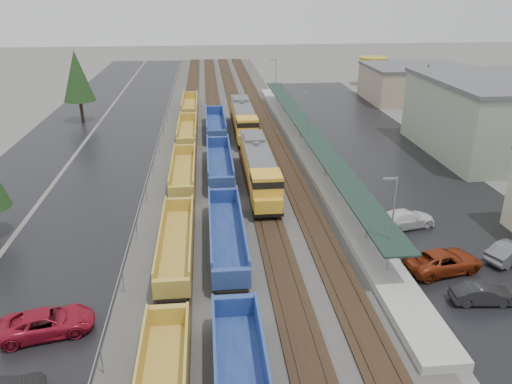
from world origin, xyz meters
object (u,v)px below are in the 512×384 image
at_px(locomotive_trail, 243,119).
at_px(parked_car_east_b, 444,261).
at_px(parked_car_east_e, 512,252).
at_px(parked_car_east_a, 482,294).
at_px(parked_car_west_c, 47,323).
at_px(parked_car_east_c, 405,219).
at_px(well_string_blue, 227,235).
at_px(well_string_yellow, 181,202).
at_px(locomotive_lead, 259,168).
at_px(storage_tank, 373,71).

relative_size(locomotive_trail, parked_car_east_b, 3.14).
bearing_deg(parked_car_east_e, parked_car_east_a, 109.82).
distance_m(parked_car_west_c, parked_car_east_c, 30.10).
relative_size(locomotive_trail, parked_car_east_c, 3.38).
bearing_deg(parked_car_east_c, well_string_blue, 84.78).
distance_m(locomotive_trail, well_string_yellow, 27.69).
bearing_deg(parked_car_east_a, parked_car_west_c, 95.50).
height_order(locomotive_lead, parked_car_east_a, locomotive_lead).
bearing_deg(storage_tank, parked_car_east_e, -99.76).
relative_size(storage_tank, parked_car_west_c, 1.06).
bearing_deg(parked_car_east_e, well_string_yellow, 41.25).
distance_m(well_string_blue, parked_car_east_c, 16.20).
xyz_separation_m(locomotive_trail, storage_tank, (30.93, 36.50, 0.71)).
xyz_separation_m(well_string_blue, parked_car_east_c, (16.04, 2.25, -0.40)).
height_order(well_string_blue, parked_car_east_b, well_string_blue).
bearing_deg(parked_car_east_c, parked_car_east_e, -150.46).
distance_m(parked_car_east_b, parked_car_east_e, 6.08).
xyz_separation_m(locomotive_lead, well_string_yellow, (-8.00, -5.49, -1.13)).
relative_size(locomotive_trail, well_string_blue, 0.22).
bearing_deg(well_string_yellow, parked_car_east_b, -31.93).
xyz_separation_m(locomotive_trail, parked_car_east_a, (12.88, -43.24, -1.58)).
distance_m(well_string_blue, parked_car_east_b, 16.93).
distance_m(well_string_yellow, well_string_blue, 8.30).
relative_size(storage_tank, parked_car_east_c, 1.08).
bearing_deg(well_string_blue, parked_car_east_a, -29.33).
distance_m(storage_tank, parked_car_east_a, 81.79).
height_order(parked_car_east_a, parked_car_east_b, parked_car_east_b).
bearing_deg(parked_car_east_a, locomotive_lead, 34.83).
height_order(parked_car_east_c, parked_car_east_e, parked_car_east_c).
relative_size(parked_car_west_c, parked_car_east_e, 1.17).
xyz_separation_m(well_string_yellow, storage_tank, (38.93, 62.98, 1.84)).
bearing_deg(well_string_blue, locomotive_trail, 83.24).
relative_size(locomotive_lead, well_string_yellow, 0.19).
bearing_deg(well_string_blue, locomotive_lead, 72.60).
distance_m(well_string_blue, storage_tank, 78.48).
distance_m(parked_car_east_a, parked_car_east_b, 4.31).
xyz_separation_m(well_string_yellow, parked_car_west_c, (-7.53, -17.13, -0.35)).
height_order(well_string_yellow, parked_car_east_e, well_string_yellow).
bearing_deg(well_string_blue, parked_car_east_c, 7.98).
relative_size(parked_car_east_a, parked_car_east_e, 0.86).
xyz_separation_m(storage_tank, parked_car_east_c, (-18.89, -68.01, -2.18)).
height_order(well_string_yellow, storage_tank, storage_tank).
xyz_separation_m(locomotive_lead, parked_car_west_c, (-15.53, -22.61, -1.48)).
height_order(locomotive_lead, parked_car_east_c, locomotive_lead).
relative_size(well_string_blue, parked_car_east_e, 17.85).
distance_m(well_string_yellow, parked_car_west_c, 18.71).
bearing_deg(parked_car_east_b, storage_tank, -25.28).
distance_m(parked_car_east_a, parked_car_east_e, 7.35).
bearing_deg(well_string_yellow, parked_car_east_e, -23.95).
xyz_separation_m(well_string_yellow, well_string_blue, (4.00, -7.27, 0.07)).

